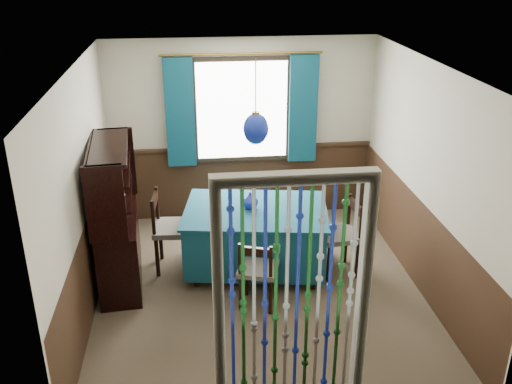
{
  "coord_description": "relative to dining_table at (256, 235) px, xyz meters",
  "views": [
    {
      "loc": [
        -0.67,
        -5.42,
        3.57
      ],
      "look_at": [
        0.01,
        0.38,
        1.04
      ],
      "focal_mm": 40.0,
      "sensor_mm": 36.0,
      "label": 1
    }
  ],
  "objects": [
    {
      "name": "vase_sideboard",
      "position": [
        -1.51,
        0.2,
        0.47
      ],
      "size": [
        0.26,
        0.26,
        0.21
      ],
      "primitive_type": "imported",
      "rotation": [
        0.0,
        0.0,
        -0.39
      ],
      "color": "beige",
      "rests_on": "sideboard"
    },
    {
      "name": "wall_right",
      "position": [
        1.79,
        -0.46,
        0.8
      ],
      "size": [
        0.0,
        4.0,
        4.0
      ],
      "primitive_type": "plane",
      "rotation": [
        1.57,
        0.0,
        -1.57
      ],
      "color": "beige",
      "rests_on": "ground"
    },
    {
      "name": "chair_far",
      "position": [
        0.12,
        0.67,
        0.03
      ],
      "size": [
        0.51,
        0.49,
        0.9
      ],
      "rotation": [
        0.0,
        0.0,
        2.98
      ],
      "color": "black",
      "rests_on": "floor"
    },
    {
      "name": "chair_right",
      "position": [
        0.98,
        -0.17,
        0.03
      ],
      "size": [
        0.47,
        0.49,
        0.91
      ],
      "rotation": [
        0.0,
        0.0,
        1.68
      ],
      "color": "black",
      "rests_on": "floor"
    },
    {
      "name": "pendant_lamp",
      "position": [
        0.0,
        -0.0,
        1.3
      ],
      "size": [
        0.28,
        0.28,
        0.92
      ],
      "color": "olive",
      "rests_on": "ceiling"
    },
    {
      "name": "window",
      "position": [
        -0.01,
        1.49,
        1.1
      ],
      "size": [
        1.32,
        0.12,
        1.42
      ],
      "primitive_type": "cube",
      "color": "black",
      "rests_on": "wall_back"
    },
    {
      "name": "doorway",
      "position": [
        -0.01,
        -2.4,
        0.6
      ],
      "size": [
        1.16,
        0.12,
        2.18
      ],
      "primitive_type": null,
      "color": "silver",
      "rests_on": "ground"
    },
    {
      "name": "wainscot_front",
      "position": [
        -0.01,
        -2.45,
        0.05
      ],
      "size": [
        3.6,
        0.0,
        3.6
      ],
      "primitive_type": "plane",
      "rotation": [
        -1.57,
        0.0,
        0.0
      ],
      "color": "#362214",
      "rests_on": "ground"
    },
    {
      "name": "ceiling",
      "position": [
        -0.01,
        -0.46,
        2.05
      ],
      "size": [
        4.0,
        4.0,
        0.0
      ],
      "primitive_type": "plane",
      "rotation": [
        3.14,
        0.0,
        0.0
      ],
      "color": "silver",
      "rests_on": "ground"
    },
    {
      "name": "dining_table",
      "position": [
        0.0,
        0.0,
        0.0
      ],
      "size": [
        1.79,
        1.37,
        0.79
      ],
      "rotation": [
        0.0,
        0.0,
        -0.16
      ],
      "color": "#104155",
      "rests_on": "floor"
    },
    {
      "name": "vase_table",
      "position": [
        -0.06,
        0.04,
        0.42
      ],
      "size": [
        0.23,
        0.23,
        0.18
      ],
      "primitive_type": "imported",
      "rotation": [
        0.0,
        0.0,
        0.43
      ],
      "color": "navy",
      "rests_on": "dining_table"
    },
    {
      "name": "wall_front",
      "position": [
        -0.01,
        -2.46,
        0.8
      ],
      "size": [
        3.6,
        0.0,
        3.6
      ],
      "primitive_type": "plane",
      "rotation": [
        -1.57,
        0.0,
        0.0
      ],
      "color": "beige",
      "rests_on": "ground"
    },
    {
      "name": "wainscot_right",
      "position": [
        1.77,
        -0.46,
        0.05
      ],
      "size": [
        0.0,
        4.0,
        4.0
      ],
      "primitive_type": "plane",
      "rotation": [
        1.57,
        0.0,
        -1.57
      ],
      "color": "#362214",
      "rests_on": "ground"
    },
    {
      "name": "wainscot_left",
      "position": [
        -1.8,
        -0.46,
        0.05
      ],
      "size": [
        0.0,
        4.0,
        4.0
      ],
      "primitive_type": "plane",
      "rotation": [
        1.57,
        0.0,
        1.57
      ],
      "color": "#362214",
      "rests_on": "ground"
    },
    {
      "name": "floor",
      "position": [
        -0.01,
        -0.46,
        -0.45
      ],
      "size": [
        4.0,
        4.0,
        0.0
      ],
      "primitive_type": "plane",
      "color": "brown",
      "rests_on": "ground"
    },
    {
      "name": "wall_back",
      "position": [
        -0.01,
        1.54,
        0.8
      ],
      "size": [
        3.6,
        0.0,
        3.6
      ],
      "primitive_type": "plane",
      "rotation": [
        1.57,
        0.0,
        0.0
      ],
      "color": "beige",
      "rests_on": "ground"
    },
    {
      "name": "chair_left",
      "position": [
        -0.99,
        0.16,
        0.06
      ],
      "size": [
        0.49,
        0.51,
        0.97
      ],
      "rotation": [
        0.0,
        0.0,
        -1.64
      ],
      "color": "black",
      "rests_on": "floor"
    },
    {
      "name": "wainscot_back",
      "position": [
        -0.01,
        1.52,
        0.05
      ],
      "size": [
        3.6,
        0.0,
        3.6
      ],
      "primitive_type": "plane",
      "rotation": [
        1.57,
        0.0,
        0.0
      ],
      "color": "#362214",
      "rests_on": "ground"
    },
    {
      "name": "wall_left",
      "position": [
        -1.81,
        -0.46,
        0.8
      ],
      "size": [
        0.0,
        4.0,
        4.0
      ],
      "primitive_type": "plane",
      "rotation": [
        1.57,
        0.0,
        1.57
      ],
      "color": "beige",
      "rests_on": "ground"
    },
    {
      "name": "chair_near",
      "position": [
        -0.07,
        -0.76,
        -0.02
      ],
      "size": [
        0.5,
        0.48,
        0.81
      ],
      "rotation": [
        0.0,
        0.0,
        -0.3
      ],
      "color": "black",
      "rests_on": "floor"
    },
    {
      "name": "bowl_shelf",
      "position": [
        -1.51,
        -0.32,
        0.7
      ],
      "size": [
        0.25,
        0.25,
        0.06
      ],
      "primitive_type": "imported",
      "rotation": [
        0.0,
        0.0,
        0.13
      ],
      "color": "beige",
      "rests_on": "sideboard"
    },
    {
      "name": "sideboard",
      "position": [
        -1.57,
        -0.07,
        0.12
      ],
      "size": [
        0.54,
        1.29,
        1.65
      ],
      "rotation": [
        0.0,
        0.0,
        0.08
      ],
      "color": "black",
      "rests_on": "floor"
    }
  ]
}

